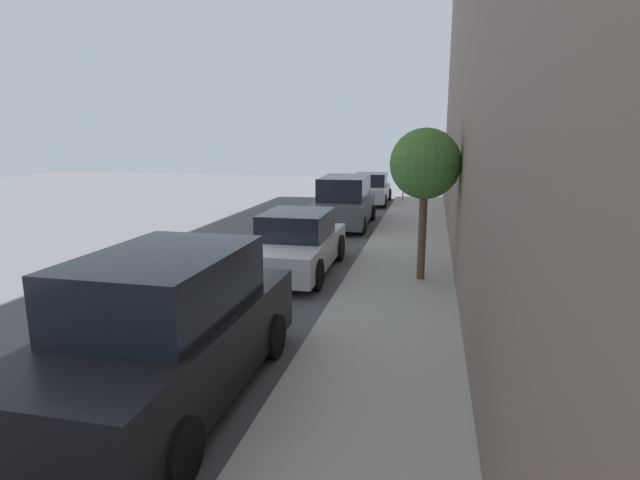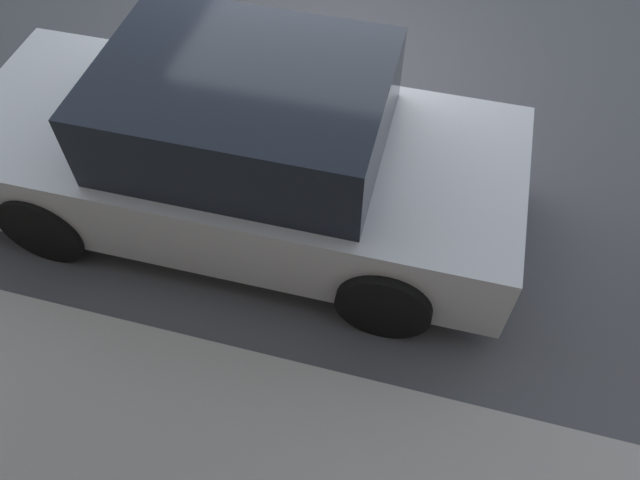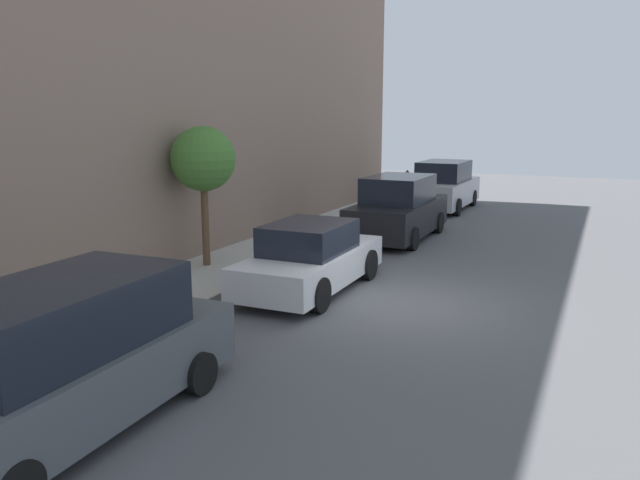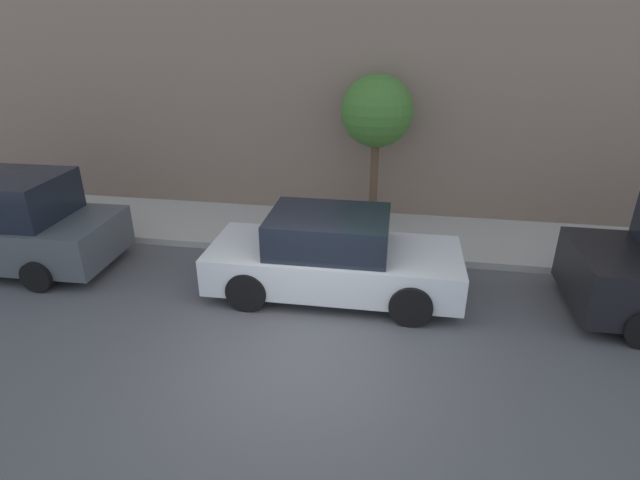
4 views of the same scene
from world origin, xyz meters
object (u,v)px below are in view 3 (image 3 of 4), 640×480
object	(u,v)px
parked_suv_nearest	(443,187)
parked_sedan_third	(310,259)
parked_suv_second	(398,209)
parked_minivan_fourth	(63,359)
parking_meter_near	(407,183)
street_tree	(203,160)

from	to	relation	value
parked_suv_nearest	parked_sedan_third	size ratio (longest dim) A/B	1.07
parked_suv_nearest	parked_suv_second	bearing A→B (deg)	91.91
parked_suv_second	parked_minivan_fourth	distance (m)	13.38
parked_sedan_third	parking_meter_near	size ratio (longest dim) A/B	3.23
parked_suv_nearest	parked_minivan_fourth	world-z (taller)	parked_suv_nearest
parked_suv_second	parked_sedan_third	distance (m)	6.48
parked_minivan_fourth	parked_suv_nearest	bearing A→B (deg)	-89.31
parked_suv_second	parked_minivan_fourth	bearing A→B (deg)	90.08
street_tree	parking_meter_near	bearing A→B (deg)	-95.75
parked_minivan_fourth	parking_meter_near	distance (m)	20.25
parked_suv_second	parking_meter_near	world-z (taller)	parked_suv_second
parked_minivan_fourth	parking_meter_near	size ratio (longest dim) A/B	3.54
parked_suv_nearest	parked_sedan_third	world-z (taller)	parked_suv_nearest
parked_suv_nearest	parked_suv_second	size ratio (longest dim) A/B	1.01
parked_suv_nearest	parked_suv_second	world-z (taller)	same
parked_suv_nearest	parked_suv_second	xyz separation A→B (m)	(-0.22, 6.75, -0.00)
parked_suv_nearest	street_tree	world-z (taller)	street_tree
street_tree	parked_sedan_third	bearing A→B (deg)	170.92
parked_suv_second	parking_meter_near	size ratio (longest dim) A/B	3.44
parked_minivan_fourth	parking_meter_near	world-z (taller)	parked_minivan_fourth
parked_suv_second	parked_minivan_fourth	xyz separation A→B (m)	(-0.02, 13.38, -0.01)
parked_suv_second	street_tree	xyz separation A→B (m)	(3.07, 5.97, 1.84)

